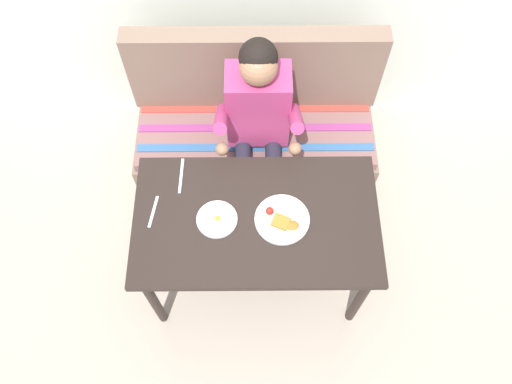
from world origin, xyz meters
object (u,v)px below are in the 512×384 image
object	(u,v)px
person	(258,118)
table	(256,225)
knife	(181,176)
plate_eggs	(217,219)
fork	(153,212)
couch	(255,134)
plate_breakfast	(282,220)

from	to	relation	value
person	table	bearing A→B (deg)	-91.45
table	knife	size ratio (longest dim) A/B	6.00
person	knife	xyz separation A→B (m)	(-0.39, -0.35, -0.01)
plate_eggs	fork	world-z (taller)	plate_eggs
couch	fork	distance (m)	0.97
table	plate_eggs	distance (m)	0.21
knife	table	bearing A→B (deg)	-30.65
plate_breakfast	plate_eggs	size ratio (longest dim) A/B	1.34
plate_breakfast	knife	distance (m)	0.56
plate_eggs	knife	size ratio (longest dim) A/B	0.99
plate_eggs	fork	distance (m)	0.32
table	fork	xyz separation A→B (m)	(-0.50, 0.04, 0.08)
person	plate_eggs	distance (m)	0.63
table	knife	distance (m)	0.46
knife	fork	bearing A→B (deg)	-119.81
knife	couch	bearing A→B (deg)	55.96
table	fork	size ratio (longest dim) A/B	7.06
plate_eggs	knife	distance (m)	0.31
fork	table	bearing A→B (deg)	4.98
table	knife	world-z (taller)	knife
couch	person	world-z (taller)	person
couch	plate_eggs	distance (m)	0.89
person	plate_breakfast	size ratio (longest dim) A/B	4.55
table	plate_breakfast	bearing A→B (deg)	-6.10
fork	plate_breakfast	bearing A→B (deg)	4.62
table	couch	world-z (taller)	couch
person	fork	xyz separation A→B (m)	(-0.52, -0.55, -0.01)
table	person	distance (m)	0.60
couch	knife	distance (m)	0.76
plate_breakfast	knife	size ratio (longest dim) A/B	1.33
plate_breakfast	plate_eggs	world-z (taller)	plate_breakfast
couch	plate_breakfast	distance (m)	0.89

